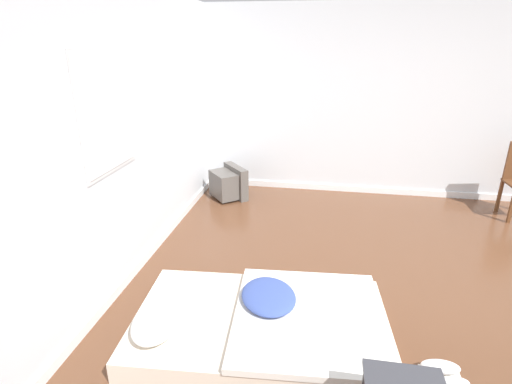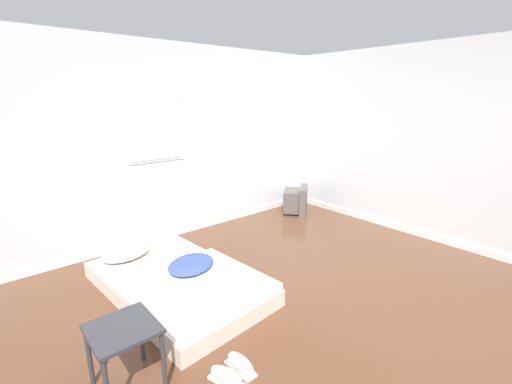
{
  "view_description": "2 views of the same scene",
  "coord_description": "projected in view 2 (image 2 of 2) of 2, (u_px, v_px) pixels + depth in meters",
  "views": [
    {
      "loc": [
        -3.13,
        1.14,
        2.12
      ],
      "look_at": [
        0.58,
        1.79,
        0.68
      ],
      "focal_mm": 28.0,
      "sensor_mm": 36.0,
      "label": 1
    },
    {
      "loc": [
        -2.1,
        -1.35,
        1.9
      ],
      "look_at": [
        0.7,
        1.93,
        0.71
      ],
      "focal_mm": 24.0,
      "sensor_mm": 36.0,
      "label": 2
    }
  ],
  "objects": [
    {
      "name": "sneaker_pair",
      "position": [
        233.0,
        370.0,
        2.41
      ],
      "size": [
        0.29,
        0.3,
        0.1
      ],
      "color": "silver",
      "rests_on": "ground_plane"
    },
    {
      "name": "wall_right",
      "position": [
        482.0,
        151.0,
        4.13
      ],
      "size": [
        0.08,
        8.15,
        2.6
      ],
      "color": "silver",
      "rests_on": "ground_plane"
    },
    {
      "name": "wall_back",
      "position": [
        169.0,
        145.0,
        4.59
      ],
      "size": [
        7.63,
        0.08,
        2.6
      ],
      "color": "silver",
      "rests_on": "ground_plane"
    },
    {
      "name": "crt_tv",
      "position": [
        297.0,
        200.0,
        5.84
      ],
      "size": [
        0.63,
        0.61,
        0.45
      ],
      "color": "#56514C",
      "rests_on": "ground_plane"
    },
    {
      "name": "ground_plane",
      "position": [
        343.0,
        337.0,
        2.81
      ],
      "size": [
        20.0,
        20.0,
        0.0
      ],
      "primitive_type": "plane",
      "color": "brown"
    },
    {
      "name": "mattress_bed",
      "position": [
        178.0,
        281.0,
        3.46
      ],
      "size": [
        1.29,
        1.98,
        0.31
      ],
      "color": "beige",
      "rests_on": "ground_plane"
    },
    {
      "name": "side_stool",
      "position": [
        124.0,
        338.0,
        2.23
      ],
      "size": [
        0.41,
        0.41,
        0.47
      ],
      "color": "#333338",
      "rests_on": "ground_plane"
    }
  ]
}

